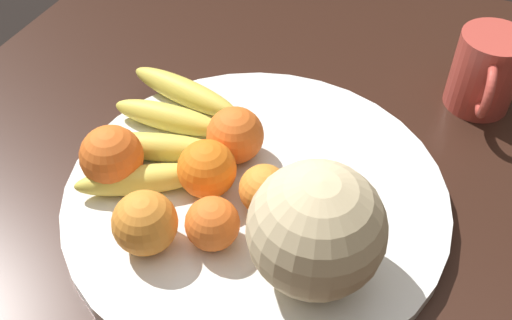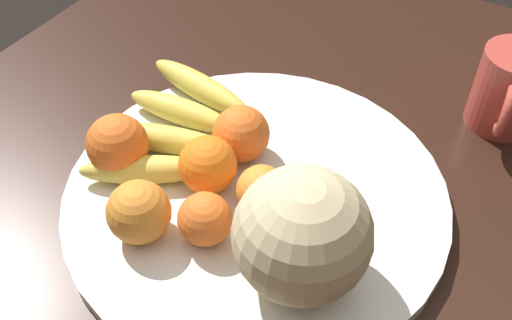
% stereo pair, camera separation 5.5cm
% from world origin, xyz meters
% --- Properties ---
extents(kitchen_table, '(1.30, 1.09, 0.70)m').
position_xyz_m(kitchen_table, '(0.00, 0.00, 0.62)').
color(kitchen_table, black).
rests_on(kitchen_table, ground_plane).
extents(fruit_bowl, '(0.45, 0.45, 0.02)m').
position_xyz_m(fruit_bowl, '(0.07, 0.05, 0.71)').
color(fruit_bowl, white).
rests_on(fruit_bowl, kitchen_table).
extents(melon, '(0.14, 0.14, 0.14)m').
position_xyz_m(melon, '(-0.01, -0.04, 0.79)').
color(melon, beige).
rests_on(melon, fruit_bowl).
extents(banana_bunch, '(0.24, 0.19, 0.03)m').
position_xyz_m(banana_bunch, '(0.10, 0.19, 0.74)').
color(banana_bunch, '#473819').
rests_on(banana_bunch, fruit_bowl).
extents(orange_front_left, '(0.07, 0.07, 0.07)m').
position_xyz_m(orange_front_left, '(0.05, 0.11, 0.76)').
color(orange_front_left, orange).
rests_on(orange_front_left, fruit_bowl).
extents(orange_front_right, '(0.07, 0.07, 0.07)m').
position_xyz_m(orange_front_right, '(0.11, 0.10, 0.76)').
color(orange_front_right, orange).
rests_on(orange_front_right, fruit_bowl).
extents(orange_mid_center, '(0.07, 0.07, 0.07)m').
position_xyz_m(orange_mid_center, '(-0.05, 0.13, 0.76)').
color(orange_mid_center, orange).
rests_on(orange_mid_center, fruit_bowl).
extents(orange_back_left, '(0.06, 0.06, 0.06)m').
position_xyz_m(orange_back_left, '(-0.02, 0.07, 0.75)').
color(orange_back_left, orange).
rests_on(orange_back_left, fruit_bowl).
extents(orange_back_right, '(0.07, 0.07, 0.07)m').
position_xyz_m(orange_back_right, '(0.02, 0.21, 0.76)').
color(orange_back_right, orange).
rests_on(orange_back_right, fruit_bowl).
extents(orange_top_small, '(0.06, 0.06, 0.06)m').
position_xyz_m(orange_top_small, '(0.05, 0.04, 0.75)').
color(orange_top_small, orange).
rests_on(orange_top_small, fruit_bowl).
extents(ceramic_mug, '(0.13, 0.09, 0.11)m').
position_xyz_m(ceramic_mug, '(0.35, -0.15, 0.76)').
color(ceramic_mug, '#B74238').
rests_on(ceramic_mug, kitchen_table).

